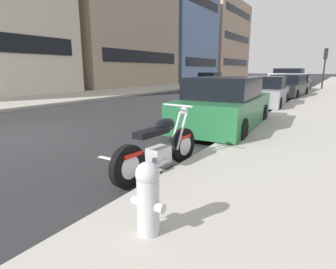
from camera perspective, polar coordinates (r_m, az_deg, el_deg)
The scene contains 15 objects.
ground_plane at distance 8.26m, azimuth -29.06°, elevation -0.58°, with size 260.00×260.00×0.00m, color #28282B.
sidewalk_far_curb at distance 21.44m, azimuth -10.43°, elevation 8.59°, with size 120.00×5.00×0.14m, color #ADA89E.
parking_stall_stripe at distance 5.14m, azimuth -5.39°, elevation -6.52°, with size 0.12×2.20×0.01m, color silver.
parked_motorcycle at distance 4.67m, azimuth -1.73°, elevation -2.91°, with size 2.13×0.62×1.13m.
parked_car_second_in_row at distance 8.29m, azimuth 11.70°, elevation 5.96°, with size 4.56×2.12×1.53m.
parked_car_far_down_curb at distance 14.05m, azimuth 19.33°, elevation 8.15°, with size 4.26×2.08×1.43m.
parked_car_at_intersection at distance 19.29m, azimuth 23.51°, elevation 9.04°, with size 4.78×2.06×1.43m.
parked_car_behind_motorcycle at distance 24.50m, azimuth 25.01°, elevation 9.52°, with size 4.68×2.12×1.39m.
crossing_truck at distance 42.09m, azimuth 23.61°, elevation 11.18°, with size 2.50×5.18×1.90m.
car_opposite_curb at distance 28.18m, azimuth 8.49°, elevation 11.00°, with size 4.21×1.98×1.46m.
fire_hydrant at distance 2.75m, azimuth -4.16°, elevation -12.64°, with size 0.24×0.36×0.75m.
traffic_signal_near_corner at distance 26.81m, azimuth 29.73°, elevation 13.27°, with size 0.36×0.28×3.29m.
townhouse_behind_pole at distance 31.01m, azimuth -11.74°, elevation 22.16°, with size 13.44×8.40×13.34m.
townhouse_far_uphill at distance 42.34m, azimuth -0.09°, elevation 19.26°, with size 11.45×11.30×12.31m.
townhouse_corner_block at distance 54.92m, azimuth 9.07°, elevation 18.43°, with size 15.25×9.87×13.65m.
Camera 1 is at (-3.83, -7.10, 1.74)m, focal length 29.49 mm.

